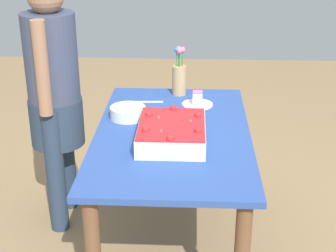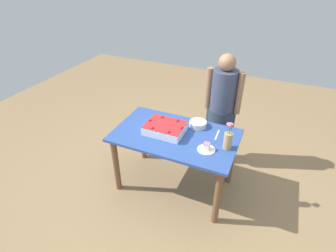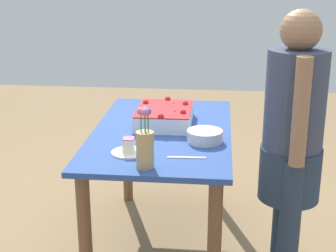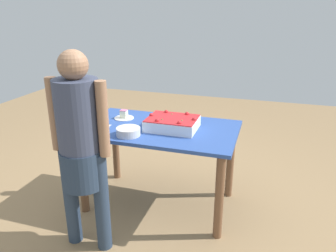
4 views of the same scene
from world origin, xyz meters
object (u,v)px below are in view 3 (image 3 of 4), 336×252
object	(u,v)px
serving_plate_with_slice	(129,149)
sheet_cake	(164,116)
cake_knife	(187,157)
person_standing	(292,137)
flower_vase	(145,145)
fruit_bowl	(205,136)

from	to	relation	value
serving_plate_with_slice	sheet_cake	bearing A→B (deg)	-13.76
cake_knife	person_standing	xyz separation A→B (m)	(0.09, -0.53, 0.10)
flower_vase	fruit_bowl	bearing A→B (deg)	-34.24
flower_vase	person_standing	xyz separation A→B (m)	(0.24, -0.72, -0.02)
fruit_bowl	person_standing	xyz separation A→B (m)	(-0.16, -0.45, 0.06)
flower_vase	person_standing	size ratio (longest dim) A/B	0.20
cake_knife	flower_vase	xyz separation A→B (m)	(-0.15, 0.19, 0.11)
fruit_bowl	cake_knife	bearing A→B (deg)	161.88
flower_vase	fruit_bowl	distance (m)	0.49
sheet_cake	person_standing	size ratio (longest dim) A/B	0.28
sheet_cake	fruit_bowl	bearing A→B (deg)	-138.93
flower_vase	fruit_bowl	world-z (taller)	flower_vase
fruit_bowl	person_standing	size ratio (longest dim) A/B	0.13
serving_plate_with_slice	cake_knife	xyz separation A→B (m)	(-0.03, -0.30, -0.02)
serving_plate_with_slice	cake_knife	size ratio (longest dim) A/B	0.93
person_standing	cake_knife	bearing A→B (deg)	9.60
cake_knife	flower_vase	size ratio (longest dim) A/B	0.65
sheet_cake	flower_vase	xyz separation A→B (m)	(-0.69, 0.01, 0.06)
sheet_cake	fruit_bowl	world-z (taller)	sheet_cake
serving_plate_with_slice	flower_vase	xyz separation A→B (m)	(-0.18, -0.11, 0.09)
cake_knife	fruit_bowl	xyz separation A→B (m)	(0.25, -0.08, 0.03)
sheet_cake	person_standing	distance (m)	0.84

